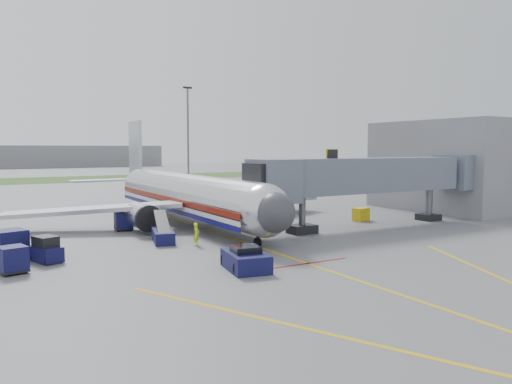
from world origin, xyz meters
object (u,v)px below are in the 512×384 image
belt_loader (163,235)px  baggage_tug (46,250)px  pushback_tug (246,260)px  ramp_worker (197,234)px  airliner (186,195)px

belt_loader → baggage_tug: bearing=-162.5°
pushback_tug → baggage_tug: (-9.61, 7.94, 0.12)m
pushback_tug → belt_loader: 10.67m
pushback_tug → ramp_worker: bearing=86.9°
airliner → baggage_tug: airliner is taller
airliner → belt_loader: size_ratio=7.93×
airliner → belt_loader: bearing=-122.4°
pushback_tug → baggage_tug: bearing=140.4°
pushback_tug → baggage_tug: baggage_tug is taller
airliner → ramp_worker: 11.42m
pushback_tug → belt_loader: size_ratio=0.82×
baggage_tug → ramp_worker: size_ratio=1.55×
ramp_worker → pushback_tug: bearing=-137.1°
belt_loader → ramp_worker: bearing=-57.8°
belt_loader → ramp_worker: size_ratio=2.73×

